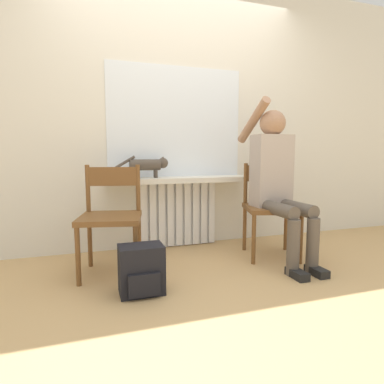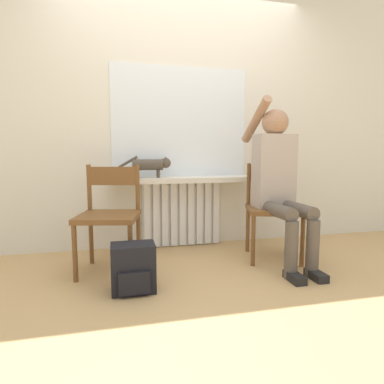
% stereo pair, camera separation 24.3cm
% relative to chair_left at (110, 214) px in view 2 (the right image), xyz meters
% --- Properties ---
extents(ground_plane, '(12.00, 12.00, 0.00)m').
position_rel_chair_left_xyz_m(ground_plane, '(0.70, -0.58, -0.46)').
color(ground_plane, tan).
extents(wall_with_window, '(7.00, 0.06, 2.70)m').
position_rel_chair_left_xyz_m(wall_with_window, '(0.70, 0.65, 0.89)').
color(wall_with_window, silver).
rests_on(wall_with_window, ground_plane).
extents(radiator, '(0.80, 0.08, 0.66)m').
position_rel_chair_left_xyz_m(radiator, '(0.70, 0.57, -0.13)').
color(radiator, white).
rests_on(radiator, ground_plane).
extents(windowsill, '(1.42, 0.30, 0.05)m').
position_rel_chair_left_xyz_m(windowsill, '(0.70, 0.47, 0.23)').
color(windowsill, silver).
rests_on(windowsill, radiator).
extents(window_glass, '(1.37, 0.01, 1.09)m').
position_rel_chair_left_xyz_m(window_glass, '(0.70, 0.61, 0.80)').
color(window_glass, white).
rests_on(window_glass, windowsill).
extents(chair_left, '(0.54, 0.54, 0.85)m').
position_rel_chair_left_xyz_m(chair_left, '(0.00, 0.00, 0.00)').
color(chair_left, brown).
rests_on(chair_left, ground_plane).
extents(chair_right, '(0.57, 0.57, 0.85)m').
position_rel_chair_left_xyz_m(chair_right, '(1.43, -0.00, 0.00)').
color(chair_right, brown).
rests_on(chair_right, ground_plane).
extents(person, '(0.36, 1.03, 1.43)m').
position_rel_chair_left_xyz_m(person, '(1.42, -0.11, 0.29)').
color(person, brown).
rests_on(person, ground_plane).
extents(cat, '(0.49, 0.10, 0.21)m').
position_rel_chair_left_xyz_m(cat, '(0.39, 0.45, 0.38)').
color(cat, '#4C4238').
rests_on(cat, windowsill).
extents(backpack, '(0.29, 0.23, 0.33)m').
position_rel_chair_left_xyz_m(backpack, '(0.16, -0.46, -0.30)').
color(backpack, black).
rests_on(backpack, ground_plane).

